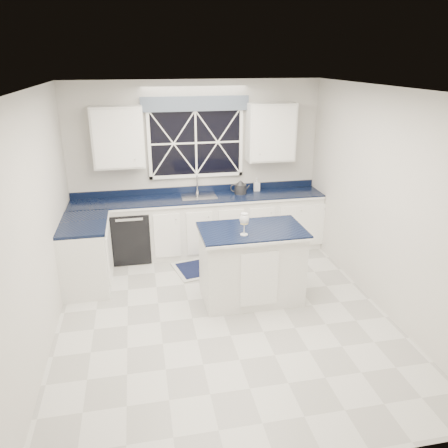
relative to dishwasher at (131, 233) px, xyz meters
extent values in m
plane|color=silver|center=(1.10, -1.95, -0.41)|extent=(4.50, 4.50, 0.00)
cube|color=beige|center=(1.10, 0.30, 0.94)|extent=(4.00, 0.10, 2.70)
cube|color=silver|center=(1.10, 0.00, 0.04)|extent=(3.98, 0.60, 0.90)
cube|color=silver|center=(-0.60, -0.80, 0.04)|extent=(0.60, 1.00, 0.90)
cube|color=black|center=(1.10, 0.00, 0.51)|extent=(3.98, 0.64, 0.04)
cube|color=black|center=(0.00, 0.00, 0.00)|extent=(0.60, 0.58, 0.82)
cube|color=black|center=(1.10, 0.27, 1.34)|extent=(1.40, 0.02, 1.00)
cube|color=#4F5C6D|center=(1.10, 0.21, 1.94)|extent=(1.65, 0.04, 0.22)
cube|color=silver|center=(-0.07, 0.13, 1.49)|extent=(0.75, 0.34, 0.90)
cube|color=silver|center=(2.28, 0.13, 1.49)|extent=(0.75, 0.34, 0.90)
cylinder|color=#B0B0B2|center=(1.10, 0.22, 0.55)|extent=(0.05, 0.05, 0.04)
cylinder|color=#B0B0B2|center=(1.10, 0.22, 0.69)|extent=(0.02, 0.02, 0.28)
cylinder|color=#B0B0B2|center=(1.10, 0.13, 0.82)|extent=(0.02, 0.18, 0.02)
cube|color=silver|center=(1.54, -1.60, 0.06)|extent=(1.26, 0.74, 0.94)
cube|color=black|center=(1.54, -1.60, 0.55)|extent=(1.33, 0.81, 0.04)
cube|color=#B7B7B2|center=(1.17, -0.60, -0.40)|extent=(1.21, 0.88, 0.01)
cube|color=#101635|center=(1.17, -0.60, -0.39)|extent=(1.07, 0.74, 0.01)
cylinder|color=#303133|center=(1.78, 0.06, 0.61)|extent=(0.24, 0.24, 0.16)
cone|color=#303133|center=(1.78, 0.06, 0.72)|extent=(0.19, 0.19, 0.07)
torus|color=#303133|center=(1.68, 0.08, 0.62)|extent=(0.13, 0.05, 0.13)
cylinder|color=#303133|center=(1.89, 0.02, 0.63)|extent=(0.08, 0.04, 0.10)
cylinder|color=silver|center=(1.39, -1.77, 0.58)|extent=(0.09, 0.09, 0.01)
cylinder|color=silver|center=(1.39, -1.77, 0.66)|extent=(0.01, 0.01, 0.15)
ellipsoid|color=silver|center=(1.39, -1.77, 0.78)|extent=(0.12, 0.12, 0.15)
cylinder|color=#DBC474|center=(1.39, -1.77, 0.75)|extent=(0.10, 0.10, 0.06)
imported|color=silver|center=(2.08, 0.17, 0.64)|extent=(0.10, 0.11, 0.21)
camera|label=1|loc=(0.19, -6.53, 2.60)|focal=35.00mm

